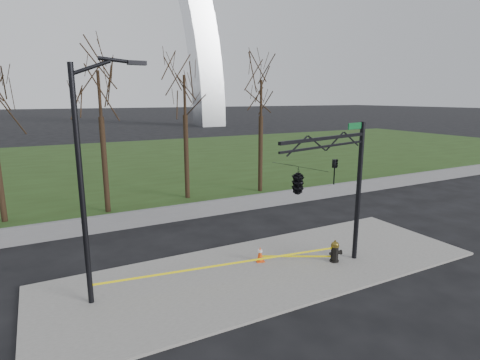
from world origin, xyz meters
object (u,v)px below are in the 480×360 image
traffic_signal_mast (312,177)px  traffic_cone (260,254)px  street_light (87,170)px  fire_hydrant (335,252)px

traffic_signal_mast → traffic_cone: bearing=91.8°
traffic_cone → street_light: (-6.60, -0.18, 4.26)m
fire_hydrant → traffic_cone: (-2.81, 1.51, -0.11)m
traffic_cone → fire_hydrant: bearing=-28.3°
traffic_cone → traffic_signal_mast: (0.68, -2.40, 3.71)m
fire_hydrant → traffic_signal_mast: 4.28m
street_light → traffic_signal_mast: size_ratio=1.37×
fire_hydrant → traffic_signal_mast: bearing=-138.3°
traffic_cone → street_light: street_light is taller
fire_hydrant → street_light: bearing=-169.2°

